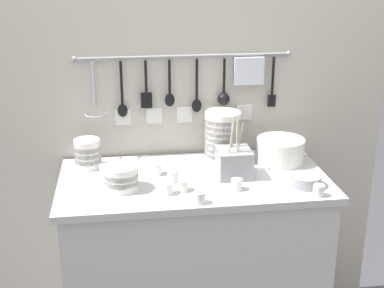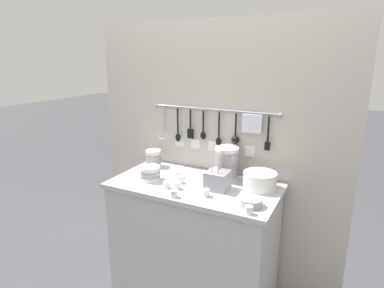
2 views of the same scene
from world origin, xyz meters
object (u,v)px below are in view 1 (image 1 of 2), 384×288
(plate_stack, at_px, (280,151))
(cup_beside_plates, at_px, (237,184))
(bowl_stack_tall_left, at_px, (223,136))
(bowl_stack_wide_centre, at_px, (88,154))
(cup_back_left, at_px, (167,189))
(cup_back_right, at_px, (183,185))
(cup_edge_near, at_px, (319,190))
(steel_mixing_bowl, at_px, (306,181))
(cup_front_left, at_px, (157,169))
(cup_front_right, at_px, (199,198))
(cutlery_caddy, at_px, (234,163))
(bowl_stack_nested_right, at_px, (121,178))
(cup_centre, at_px, (105,170))
(cup_edge_far, at_px, (173,176))

(plate_stack, bearing_deg, cup_beside_plates, -134.00)
(bowl_stack_tall_left, bearing_deg, bowl_stack_wide_centre, -179.41)
(cup_back_left, bearing_deg, cup_back_right, 18.17)
(cup_edge_near, bearing_deg, cup_back_right, 166.87)
(steel_mixing_bowl, height_order, cup_front_left, same)
(cup_front_left, bearing_deg, cup_front_right, -65.66)
(cup_front_right, height_order, cup_back_right, same)
(bowl_stack_tall_left, bearing_deg, cup_front_right, -111.84)
(cup_front_left, bearing_deg, cup_beside_plates, -33.61)
(cup_beside_plates, bearing_deg, cup_front_right, -149.06)
(cup_front_right, bearing_deg, bowl_stack_tall_left, 68.16)
(plate_stack, height_order, cup_beside_plates, plate_stack)
(steel_mixing_bowl, bearing_deg, cup_front_right, -167.70)
(plate_stack, bearing_deg, cup_edge_near, -83.11)
(cup_front_right, bearing_deg, cutlery_caddy, 52.42)
(bowl_stack_tall_left, height_order, bowl_stack_nested_right, bowl_stack_tall_left)
(cutlery_caddy, distance_m, cup_front_right, 0.30)
(bowl_stack_nested_right, relative_size, plate_stack, 0.63)
(cutlery_caddy, xyz_separation_m, cup_front_right, (-0.18, -0.24, -0.04))
(cup_front_right, height_order, cup_centre, same)
(bowl_stack_nested_right, relative_size, cup_edge_near, 2.97)
(cup_front_right, bearing_deg, bowl_stack_nested_right, 149.35)
(bowl_stack_tall_left, height_order, cup_edge_near, bowl_stack_tall_left)
(cup_edge_far, bearing_deg, cup_front_right, -70.42)
(cup_front_right, distance_m, cup_front_left, 0.33)
(steel_mixing_bowl, distance_m, cup_back_left, 0.56)
(bowl_stack_wide_centre, distance_m, cup_beside_plates, 0.67)
(cup_edge_near, relative_size, cup_front_left, 1.00)
(cup_front_right, distance_m, cup_centre, 0.48)
(cup_back_left, bearing_deg, bowl_stack_nested_right, 157.96)
(cup_front_right, xyz_separation_m, cup_centre, (-0.35, 0.32, 0.00))
(bowl_stack_wide_centre, bearing_deg, cup_back_left, -45.64)
(cup_beside_plates, height_order, cup_back_left, same)
(cup_centre, bearing_deg, bowl_stack_tall_left, 11.31)
(cup_centre, bearing_deg, cup_front_left, -6.15)
(cup_edge_near, distance_m, cup_centre, 0.88)
(cup_beside_plates, bearing_deg, bowl_stack_wide_centre, 151.43)
(cup_edge_far, bearing_deg, bowl_stack_tall_left, 40.21)
(cup_beside_plates, bearing_deg, plate_stack, 46.00)
(bowl_stack_nested_right, xyz_separation_m, bowl_stack_wide_centre, (-0.14, 0.25, 0.01))
(cup_back_right, bearing_deg, cutlery_caddy, 27.34)
(bowl_stack_tall_left, height_order, bowl_stack_wide_centre, bowl_stack_tall_left)
(cup_centre, xyz_separation_m, cup_back_left, (0.24, -0.22, 0.00))
(cup_edge_near, xyz_separation_m, cup_beside_plates, (-0.30, 0.10, 0.00))
(bowl_stack_tall_left, distance_m, cup_centre, 0.54)
(cup_centre, distance_m, cup_beside_plates, 0.56)
(steel_mixing_bowl, distance_m, cup_beside_plates, 0.28)
(cutlery_caddy, height_order, cup_centre, cutlery_caddy)
(plate_stack, distance_m, cup_edge_far, 0.52)
(steel_mixing_bowl, xyz_separation_m, cup_back_left, (-0.56, 0.00, 0.00))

